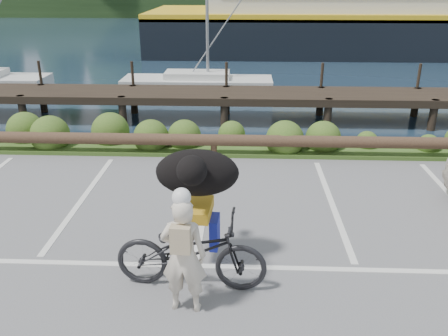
{
  "coord_description": "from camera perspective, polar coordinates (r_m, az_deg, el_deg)",
  "views": [
    {
      "loc": [
        0.75,
        -6.86,
        4.35
      ],
      "look_at": [
        0.41,
        1.12,
        1.1
      ],
      "focal_mm": 38.0,
      "sensor_mm": 36.0,
      "label": 1
    }
  ],
  "objects": [
    {
      "name": "log_rail",
      "position": [
        12.28,
        -1.22,
        1.39
      ],
      "size": [
        32.0,
        0.3,
        0.6
      ],
      "primitive_type": null,
      "color": "#443021",
      "rests_on": "ground"
    },
    {
      "name": "vegetation_strip",
      "position": [
        12.92,
        -1.03,
        2.69
      ],
      "size": [
        34.0,
        1.6,
        0.1
      ],
      "primitive_type": "cube",
      "color": "#3D5B21",
      "rests_on": "ground"
    },
    {
      "name": "harbor_backdrop",
      "position": [
        85.49,
        2.34,
        19.21
      ],
      "size": [
        170.0,
        160.0,
        30.0
      ],
      "color": "#162636",
      "rests_on": "ground"
    },
    {
      "name": "bicycle",
      "position": [
        7.08,
        -4.01,
        -10.01
      ],
      "size": [
        2.29,
        0.93,
        1.18
      ],
      "primitive_type": "imported",
      "rotation": [
        0.0,
        0.0,
        1.51
      ],
      "color": "black",
      "rests_on": "ground"
    },
    {
      "name": "cyclist",
      "position": [
        6.5,
        -4.88,
        -10.47
      ],
      "size": [
        0.65,
        0.45,
        1.71
      ],
      "primitive_type": "imported",
      "rotation": [
        0.0,
        0.0,
        3.08
      ],
      "color": "beige",
      "rests_on": "ground"
    },
    {
      "name": "ground",
      "position": [
        8.16,
        -3.28,
        -10.13
      ],
      "size": [
        72.0,
        72.0,
        0.0
      ],
      "primitive_type": "plane",
      "color": "#5C5C5F"
    },
    {
      "name": "dog",
      "position": [
        7.27,
        -3.24,
        -0.56
      ],
      "size": [
        0.71,
        1.32,
        0.74
      ],
      "primitive_type": "ellipsoid",
      "rotation": [
        0.0,
        0.0,
        1.51
      ],
      "color": "black",
      "rests_on": "bicycle"
    }
  ]
}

